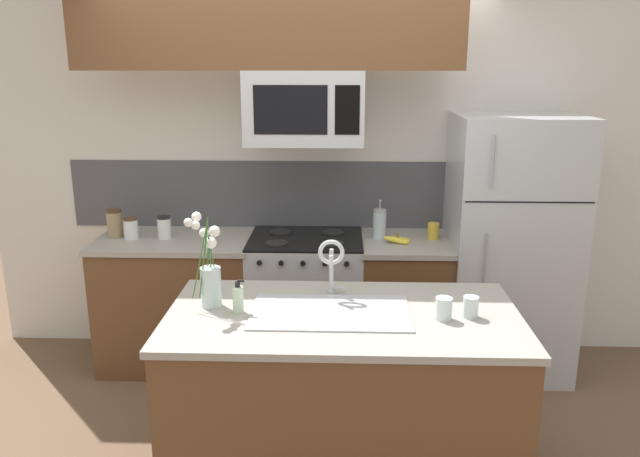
% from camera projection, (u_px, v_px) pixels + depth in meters
% --- Properties ---
extents(ground_plane, '(10.00, 10.00, 0.00)m').
position_uv_depth(ground_plane, '(298.00, 436.00, 3.56)').
color(ground_plane, brown).
extents(rear_partition, '(5.20, 0.10, 2.60)m').
position_uv_depth(rear_partition, '(350.00, 173.00, 4.44)').
color(rear_partition, silver).
rests_on(rear_partition, ground).
extents(splash_band, '(3.39, 0.01, 0.48)m').
position_uv_depth(splash_band, '(308.00, 195.00, 4.44)').
color(splash_band, '#4C4C51').
rests_on(splash_band, rear_partition).
extents(back_counter_left, '(1.05, 0.65, 0.91)m').
position_uv_depth(back_counter_left, '(178.00, 301.00, 4.34)').
color(back_counter_left, brown).
rests_on(back_counter_left, ground).
extents(back_counter_right, '(0.61, 0.65, 0.91)m').
position_uv_depth(back_counter_right, '(403.00, 304.00, 4.29)').
color(back_counter_right, brown).
rests_on(back_counter_right, ground).
extents(stove_range, '(0.76, 0.64, 0.93)m').
position_uv_depth(stove_range, '(306.00, 302.00, 4.31)').
color(stove_range, '#B7BABF').
rests_on(stove_range, ground).
extents(microwave, '(0.74, 0.40, 0.46)m').
position_uv_depth(microwave, '(305.00, 108.00, 3.94)').
color(microwave, '#B7BABF').
extents(upper_cabinet_band, '(2.37, 0.34, 0.60)m').
position_uv_depth(upper_cabinet_band, '(268.00, 19.00, 3.78)').
color(upper_cabinet_band, brown).
extents(refrigerator, '(0.80, 0.74, 1.74)m').
position_uv_depth(refrigerator, '(509.00, 246.00, 4.17)').
color(refrigerator, '#B7BABF').
rests_on(refrigerator, ground).
extents(storage_jar_tall, '(0.10, 0.10, 0.19)m').
position_uv_depth(storage_jar_tall, '(115.00, 223.00, 4.23)').
color(storage_jar_tall, '#997F5B').
rests_on(storage_jar_tall, back_counter_left).
extents(storage_jar_medium, '(0.09, 0.09, 0.14)m').
position_uv_depth(storage_jar_medium, '(131.00, 228.00, 4.20)').
color(storage_jar_medium, silver).
rests_on(storage_jar_medium, back_counter_left).
extents(storage_jar_short, '(0.09, 0.09, 0.15)m').
position_uv_depth(storage_jar_short, '(164.00, 227.00, 4.20)').
color(storage_jar_short, silver).
rests_on(storage_jar_short, back_counter_left).
extents(banana_bunch, '(0.19, 0.12, 0.08)m').
position_uv_depth(banana_bunch, '(397.00, 240.00, 4.11)').
color(banana_bunch, yellow).
rests_on(banana_bunch, back_counter_right).
extents(french_press, '(0.09, 0.09, 0.27)m').
position_uv_depth(french_press, '(380.00, 224.00, 4.20)').
color(french_press, silver).
rests_on(french_press, back_counter_right).
extents(coffee_tin, '(0.08, 0.08, 0.11)m').
position_uv_depth(coffee_tin, '(433.00, 231.00, 4.19)').
color(coffee_tin, gold).
rests_on(coffee_tin, back_counter_right).
extents(island_counter, '(1.69, 0.88, 0.91)m').
position_uv_depth(island_counter, '(342.00, 398.00, 3.09)').
color(island_counter, brown).
rests_on(island_counter, ground).
extents(kitchen_sink, '(0.76, 0.44, 0.16)m').
position_uv_depth(kitchen_sink, '(330.00, 326.00, 3.00)').
color(kitchen_sink, '#ADAFB5').
rests_on(kitchen_sink, island_counter).
extents(sink_faucet, '(0.14, 0.14, 0.31)m').
position_uv_depth(sink_faucet, '(331.00, 260.00, 3.14)').
color(sink_faucet, '#B7BABF').
rests_on(sink_faucet, island_counter).
extents(dish_soap_bottle, '(0.06, 0.05, 0.16)m').
position_uv_depth(dish_soap_bottle, '(238.00, 299.00, 2.97)').
color(dish_soap_bottle, beige).
rests_on(dish_soap_bottle, island_counter).
extents(drinking_glass, '(0.08, 0.08, 0.11)m').
position_uv_depth(drinking_glass, '(444.00, 309.00, 2.89)').
color(drinking_glass, silver).
rests_on(drinking_glass, island_counter).
extents(spare_glass, '(0.07, 0.07, 0.10)m').
position_uv_depth(spare_glass, '(471.00, 307.00, 2.92)').
color(spare_glass, silver).
rests_on(spare_glass, island_counter).
extents(flower_vase, '(0.15, 0.17, 0.48)m').
position_uv_depth(flower_vase, '(210.00, 276.00, 3.02)').
color(flower_vase, silver).
rests_on(flower_vase, island_counter).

